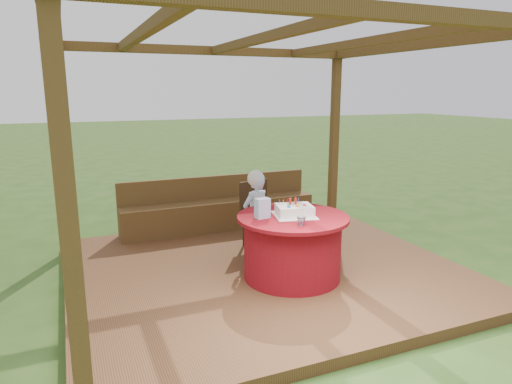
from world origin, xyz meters
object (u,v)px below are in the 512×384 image
Objects in this scene: gift_bag at (262,208)px; drinking_glass at (301,221)px; birthday_cake at (294,210)px; table at (292,246)px; chair at (259,210)px; elderly_woman at (256,213)px; bench at (219,212)px.

gift_bag is 2.28× the size of drinking_glass.
drinking_glass is at bearing -106.17° from birthday_cake.
table is 1.18m from chair.
chair is at bearing 62.68° from elderly_woman.
chair is 1.56m from drinking_glass.
bench is 3.37× the size of chair.
gift_bag is at bearing 173.03° from birthday_cake.
table is (0.17, -2.13, 0.11)m from bench.
chair is 1.20m from birthday_cake.
chair reaches higher than bench.
table is 1.41× the size of chair.
elderly_woman is at bearing 102.01° from birthday_cake.
birthday_cake is at bearing -77.99° from elderly_woman.
drinking_glass is (0.27, -0.40, -0.07)m from gift_bag.
table is 2.36× the size of birthday_cake.
gift_bag is (-0.21, -0.70, 0.26)m from elderly_woman.
table is at bearing -79.61° from elderly_woman.
elderly_woman is (0.03, -1.39, 0.32)m from bench.
birthday_cake reaches higher than chair.
drinking_glass reaches higher than bench.
drinking_glass is (-0.10, -0.35, -0.01)m from birthday_cake.
gift_bag is at bearing -111.08° from chair.
birthday_cake is at bearing -84.92° from bench.
elderly_woman is 2.14× the size of birthday_cake.
birthday_cake is (0.02, 0.01, 0.42)m from table.
birthday_cake is 0.37m from drinking_glass.
gift_bag reaches higher than chair.
elderly_woman reaches higher than chair.
gift_bag reaches higher than drinking_glass.
elderly_woman reaches higher than gift_bag.
gift_bag is 0.49m from drinking_glass.
elderly_woman reaches higher than drinking_glass.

